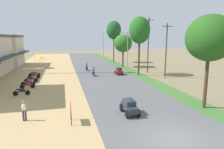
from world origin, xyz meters
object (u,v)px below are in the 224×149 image
(parked_motorbike_second, at_px, (28,85))
(parked_motorbike_third, at_px, (28,82))
(median_tree_third, at_px, (123,43))
(utility_pole_far, at_px, (166,50))
(median_tree_fourth, at_px, (114,30))
(streetlamp_near, at_px, (128,48))
(car_sedan_charcoal, at_px, (129,106))
(motorbike_foreground_rider, at_px, (93,71))
(median_tree_nearest, at_px, (210,38))
(parked_motorbike_fourth, at_px, (31,79))
(pedestrian_on_shoulder, at_px, (24,110))
(parked_motorbike_nearest, at_px, (22,91))
(parked_motorbike_sixth, at_px, (35,73))
(car_hatchback_red, at_px, (119,71))
(parked_motorbike_fifth, at_px, (34,75))
(street_signboard, at_px, (71,109))
(streetlamp_mid, at_px, (103,43))
(utility_pole_near, at_px, (148,44))
(motorbike_ahead_second, at_px, (87,67))
(median_tree_second, at_px, (140,30))
(vendor_umbrella, at_px, (40,57))

(parked_motorbike_second, xyz_separation_m, parked_motorbike_third, (-0.16, 1.53, 0.00))
(median_tree_third, distance_m, utility_pole_far, 13.13)
(parked_motorbike_second, distance_m, median_tree_fourth, 29.78)
(streetlamp_near, relative_size, car_sedan_charcoal, 3.26)
(motorbike_foreground_rider, bearing_deg, median_tree_nearest, -66.59)
(parked_motorbike_fourth, relative_size, pedestrian_on_shoulder, 1.11)
(parked_motorbike_nearest, relative_size, parked_motorbike_sixth, 1.00)
(utility_pole_far, relative_size, car_hatchback_red, 4.27)
(parked_motorbike_fourth, xyz_separation_m, median_tree_fourth, (17.16, 19.53, 7.59))
(parked_motorbike_second, distance_m, pedestrian_on_shoulder, 10.62)
(car_hatchback_red, bearing_deg, parked_motorbike_fifth, -179.46)
(parked_motorbike_sixth, bearing_deg, median_tree_nearest, -48.96)
(street_signboard, relative_size, car_hatchback_red, 0.75)
(parked_motorbike_fifth, xyz_separation_m, utility_pole_far, (20.29, -3.91, 3.91))
(streetlamp_mid, relative_size, utility_pole_near, 0.79)
(car_sedan_charcoal, bearing_deg, pedestrian_on_shoulder, 175.90)
(parked_motorbike_second, relative_size, car_sedan_charcoal, 0.80)
(parked_motorbike_second, distance_m, car_sedan_charcoal, 14.72)
(parked_motorbike_second, bearing_deg, car_sedan_charcoal, -49.00)
(utility_pole_near, relative_size, car_sedan_charcoal, 4.37)
(street_signboard, xyz_separation_m, motorbike_ahead_second, (3.92, 23.37, -0.25))
(median_tree_third, bearing_deg, street_signboard, -114.47)
(parked_motorbike_second, height_order, median_tree_second, median_tree_second)
(parked_motorbike_sixth, xyz_separation_m, motorbike_foreground_rider, (9.43, -2.09, 0.30))
(parked_motorbike_third, distance_m, median_tree_nearest, 21.99)
(streetlamp_near, bearing_deg, parked_motorbike_fifth, -162.54)
(parked_motorbike_second, distance_m, vendor_umbrella, 17.22)
(median_tree_second, bearing_deg, streetlamp_near, 89.63)
(median_tree_fourth, relative_size, motorbike_ahead_second, 5.78)
(car_hatchback_red, xyz_separation_m, motorbike_foreground_rider, (-4.47, -0.29, 0.11))
(utility_pole_far, distance_m, motorbike_foreground_rider, 12.17)
(utility_pole_far, bearing_deg, parked_motorbike_sixth, 164.06)
(utility_pole_far, distance_m, motorbike_ahead_second, 15.20)
(car_sedan_charcoal, bearing_deg, car_hatchback_red, 77.00)
(median_tree_nearest, height_order, median_tree_fourth, median_tree_fourth)
(median_tree_second, bearing_deg, car_sedan_charcoal, -113.71)
(parked_motorbike_fifth, distance_m, car_sedan_charcoal, 19.91)
(parked_motorbike_nearest, bearing_deg, parked_motorbike_fourth, 89.57)
(motorbike_ahead_second, bearing_deg, car_hatchback_red, -46.85)
(parked_motorbike_fourth, height_order, pedestrian_on_shoulder, pedestrian_on_shoulder)
(motorbike_foreground_rider, relative_size, motorbike_ahead_second, 1.00)
(parked_motorbike_fourth, xyz_separation_m, parked_motorbike_fifth, (0.03, 2.60, 0.00))
(vendor_umbrella, bearing_deg, utility_pole_far, -35.89)
(parked_motorbike_fifth, xyz_separation_m, median_tree_fourth, (17.12, 16.93, 7.59))
(parked_motorbike_sixth, relative_size, streetlamp_mid, 0.23)
(car_sedan_charcoal, bearing_deg, utility_pole_near, 62.13)
(streetlamp_near, distance_m, motorbike_ahead_second, 8.86)
(pedestrian_on_shoulder, distance_m, motorbike_ahead_second, 23.36)
(parked_motorbike_fourth, height_order, streetlamp_near, streetlamp_near)
(parked_motorbike_third, height_order, street_signboard, street_signboard)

